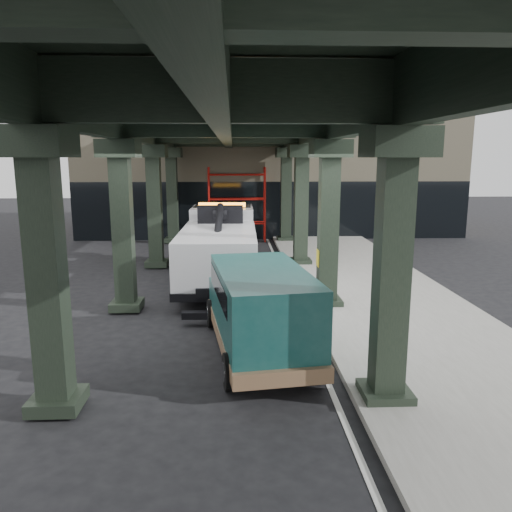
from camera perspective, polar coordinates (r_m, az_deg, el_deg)
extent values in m
plane|color=black|center=(13.27, -1.64, -8.63)|extent=(90.00, 90.00, 0.00)
cube|color=gray|center=(15.85, 14.79, -5.39)|extent=(5.00, 40.00, 0.15)
cube|color=silver|center=(15.28, 4.65, -5.94)|extent=(0.12, 38.00, 0.01)
cube|color=black|center=(9.15, 15.23, -1.83)|extent=(0.55, 0.55, 5.00)
cube|color=black|center=(8.93, 15.99, 12.38)|extent=(1.10, 1.10, 0.50)
cube|color=black|center=(9.92, 14.52, -15.00)|extent=(0.90, 0.90, 0.24)
cube|color=black|center=(14.88, 8.25, 3.36)|extent=(0.55, 0.55, 5.00)
cube|color=black|center=(14.75, 8.50, 12.05)|extent=(1.10, 1.10, 0.50)
cube|color=black|center=(15.37, 8.01, -5.24)|extent=(0.90, 0.90, 0.24)
cube|color=black|center=(20.77, 5.17, 5.62)|extent=(0.55, 0.55, 5.00)
cube|color=black|center=(20.67, 5.28, 11.84)|extent=(1.10, 1.10, 0.50)
cube|color=black|center=(21.12, 5.06, -0.65)|extent=(0.90, 0.90, 0.24)
cube|color=black|center=(26.71, 3.44, 6.88)|extent=(0.55, 0.55, 5.00)
cube|color=black|center=(26.63, 3.50, 11.71)|extent=(1.10, 1.10, 0.50)
cube|color=black|center=(26.98, 3.38, 1.96)|extent=(0.90, 0.90, 0.24)
cube|color=black|center=(9.29, -22.76, -2.13)|extent=(0.55, 0.55, 5.00)
cube|color=black|center=(9.07, -23.85, 11.84)|extent=(1.10, 1.10, 0.50)
cube|color=black|center=(10.05, -21.73, -15.12)|extent=(0.90, 0.90, 0.24)
cube|color=black|center=(14.97, -14.97, 3.14)|extent=(0.55, 0.55, 5.00)
cube|color=black|center=(14.84, -15.42, 11.77)|extent=(1.10, 1.10, 0.50)
cube|color=black|center=(15.45, -14.54, -5.41)|extent=(0.90, 0.90, 0.24)
cube|color=black|center=(20.83, -11.50, 5.46)|extent=(0.55, 0.55, 5.00)
cube|color=black|center=(20.74, -11.74, 11.66)|extent=(1.10, 1.10, 0.50)
cube|color=black|center=(21.18, -11.25, -0.79)|extent=(0.90, 0.90, 0.24)
cube|color=black|center=(26.75, -9.54, 6.76)|extent=(0.55, 0.55, 5.00)
cube|color=black|center=(26.68, -9.70, 11.58)|extent=(1.10, 1.10, 0.50)
cube|color=black|center=(27.03, -9.38, 1.85)|extent=(0.90, 0.90, 0.24)
cube|color=black|center=(14.79, 8.59, 15.15)|extent=(0.35, 32.00, 1.10)
cube|color=black|center=(14.87, -15.58, 14.85)|extent=(0.35, 32.00, 1.10)
cube|color=black|center=(14.52, -3.54, 15.32)|extent=(0.35, 32.00, 1.10)
cube|color=black|center=(14.59, -3.57, 18.06)|extent=(7.40, 32.00, 0.30)
cube|color=#C6B793|center=(32.56, 1.29, 10.31)|extent=(22.00, 10.00, 8.00)
cylinder|color=red|center=(27.53, -5.34, 5.94)|extent=(0.08, 0.08, 4.00)
cylinder|color=red|center=(26.73, -5.41, 5.78)|extent=(0.08, 0.08, 4.00)
cylinder|color=red|center=(27.55, 0.94, 5.99)|extent=(0.08, 0.08, 4.00)
cylinder|color=red|center=(26.75, 1.05, 5.83)|extent=(0.08, 0.08, 4.00)
cylinder|color=red|center=(27.61, -2.18, 3.90)|extent=(3.00, 0.08, 0.08)
cylinder|color=red|center=(27.47, -2.20, 6.59)|extent=(3.00, 0.08, 0.08)
cylinder|color=red|center=(27.40, -2.22, 9.31)|extent=(3.00, 0.08, 0.08)
cube|color=black|center=(17.94, -4.13, -0.98)|extent=(1.19, 7.79, 0.26)
cube|color=silver|center=(20.39, -3.83, 3.01)|extent=(2.48, 2.53, 1.87)
cube|color=silver|center=(21.54, -3.69, 2.06)|extent=(2.45, 0.77, 0.93)
cube|color=black|center=(20.58, -3.82, 4.54)|extent=(2.31, 1.39, 0.88)
cube|color=silver|center=(16.64, -4.34, 0.42)|extent=(2.59, 5.23, 1.45)
cube|color=orange|center=(20.06, -3.89, 5.86)|extent=(1.87, 0.33, 0.17)
cube|color=black|center=(18.54, -4.08, 4.77)|extent=(1.67, 0.65, 0.62)
cylinder|color=black|center=(16.72, -4.35, 3.17)|extent=(0.32, 3.63, 1.39)
cube|color=black|center=(14.32, -4.80, -5.64)|extent=(0.34, 1.46, 0.19)
cube|color=black|center=(13.65, -4.97, -6.72)|extent=(1.66, 0.29, 0.19)
cylinder|color=black|center=(20.94, -6.87, 0.30)|extent=(0.38, 1.15, 1.14)
cylinder|color=silver|center=(20.94, -6.87, 0.30)|extent=(0.42, 0.63, 0.63)
cylinder|color=black|center=(20.85, -0.63, 0.33)|extent=(0.38, 1.15, 1.14)
cylinder|color=silver|center=(20.85, -0.63, 0.33)|extent=(0.42, 0.63, 0.63)
cylinder|color=black|center=(17.61, -7.90, -1.81)|extent=(0.38, 1.15, 1.14)
cylinder|color=silver|center=(17.61, -7.90, -1.81)|extent=(0.42, 0.63, 0.63)
cylinder|color=black|center=(17.50, -0.46, -1.78)|extent=(0.38, 1.15, 1.14)
cylinder|color=silver|center=(17.50, -0.46, -1.78)|extent=(0.42, 0.63, 0.63)
cylinder|color=black|center=(16.31, -8.41, -2.87)|extent=(0.38, 1.15, 1.14)
cylinder|color=silver|center=(16.31, -8.41, -2.87)|extent=(0.42, 0.63, 0.63)
cylinder|color=black|center=(16.19, -0.37, -2.85)|extent=(0.38, 1.15, 1.14)
cylinder|color=silver|center=(16.19, -0.37, -2.85)|extent=(0.42, 0.63, 0.63)
cube|color=#124340|center=(13.56, -1.30, -4.42)|extent=(1.95, 1.22, 0.81)
cube|color=#124340|center=(11.14, 0.70, -6.00)|extent=(2.41, 4.24, 1.75)
cube|color=#846143|center=(11.70, 0.35, -8.84)|extent=(2.57, 5.22, 0.31)
cube|color=black|center=(13.04, -1.06, -1.80)|extent=(1.78, 0.62, 0.75)
cube|color=black|center=(11.27, 0.45, -3.43)|extent=(2.32, 3.45, 0.49)
cube|color=silver|center=(14.11, -1.59, -5.31)|extent=(1.79, 0.35, 0.27)
cylinder|color=black|center=(13.55, -5.02, -6.57)|extent=(0.35, 0.78, 0.75)
cylinder|color=silver|center=(13.55, -5.02, -6.57)|extent=(0.34, 0.45, 0.41)
cylinder|color=black|center=(13.82, 2.43, -6.18)|extent=(0.35, 0.78, 0.75)
cylinder|color=silver|center=(13.82, 2.43, -6.18)|extent=(0.34, 0.45, 0.41)
cylinder|color=black|center=(10.06, -2.95, -13.03)|extent=(0.35, 0.78, 0.75)
cylinder|color=silver|center=(10.06, -2.95, -13.03)|extent=(0.34, 0.45, 0.41)
cylinder|color=black|center=(10.41, 7.10, -12.23)|extent=(0.35, 0.78, 0.75)
cylinder|color=silver|center=(10.41, 7.10, -12.23)|extent=(0.34, 0.45, 0.41)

